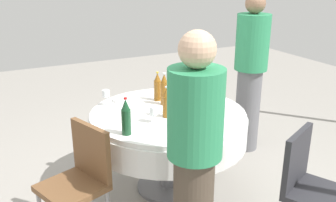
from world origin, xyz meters
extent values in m
plane|color=gray|center=(0.00, 0.00, 0.00)|extent=(10.00, 10.00, 0.00)
cylinder|color=white|center=(0.00, 0.00, 0.72)|extent=(1.32, 1.32, 0.04)
cylinder|color=white|center=(0.00, 0.00, 0.59)|extent=(1.35, 1.35, 0.22)
cylinder|color=slate|center=(0.00, 0.00, 0.24)|extent=(0.14, 0.14, 0.48)
cylinder|color=slate|center=(0.00, 0.00, 0.01)|extent=(0.56, 0.56, 0.03)
cylinder|color=#8C5619|center=(-0.10, 0.06, 0.83)|extent=(0.06, 0.06, 0.18)
cone|color=#8C5619|center=(-0.10, 0.06, 0.95)|extent=(0.06, 0.06, 0.07)
cylinder|color=silver|center=(-0.10, 0.06, 1.00)|extent=(0.02, 0.02, 0.01)
cylinder|color=#194728|center=(-0.27, 0.48, 0.84)|extent=(0.07, 0.07, 0.19)
cone|color=#194728|center=(-0.27, 0.48, 0.97)|extent=(0.06, 0.06, 0.08)
cylinder|color=red|center=(-0.27, 0.48, 1.02)|extent=(0.02, 0.02, 0.01)
cylinder|color=#8C5619|center=(0.18, -0.05, 0.84)|extent=(0.06, 0.06, 0.21)
cone|color=#8C5619|center=(0.18, -0.05, 0.98)|extent=(0.06, 0.06, 0.07)
cylinder|color=silver|center=(0.18, -0.05, 1.03)|extent=(0.03, 0.03, 0.01)
cylinder|color=#8C5619|center=(-0.15, -0.09, 0.84)|extent=(0.07, 0.07, 0.20)
cone|color=#8C5619|center=(-0.15, -0.09, 0.98)|extent=(0.06, 0.06, 0.08)
cylinder|color=red|center=(-0.15, -0.09, 1.03)|extent=(0.03, 0.03, 0.01)
cylinder|color=#8C5619|center=(0.31, -0.05, 0.83)|extent=(0.07, 0.07, 0.19)
cone|color=#8C5619|center=(0.31, -0.05, 0.96)|extent=(0.06, 0.06, 0.07)
cylinder|color=gold|center=(0.31, -0.05, 1.00)|extent=(0.02, 0.02, 0.01)
cylinder|color=#2D6B38|center=(-0.34, -0.31, 0.85)|extent=(0.06, 0.06, 0.21)
cone|color=#2D6B38|center=(-0.34, -0.31, 1.00)|extent=(0.06, 0.06, 0.09)
cylinder|color=red|center=(-0.34, -0.31, 1.04)|extent=(0.02, 0.02, 0.01)
cylinder|color=white|center=(0.39, 0.42, 0.74)|extent=(0.06, 0.06, 0.00)
cylinder|color=white|center=(0.39, 0.42, 0.78)|extent=(0.01, 0.01, 0.08)
cylinder|color=white|center=(0.39, 0.42, 0.85)|extent=(0.06, 0.06, 0.06)
cylinder|color=maroon|center=(0.39, 0.42, 0.83)|extent=(0.05, 0.05, 0.02)
cylinder|color=white|center=(-0.15, 0.20, 0.74)|extent=(0.06, 0.06, 0.00)
cylinder|color=white|center=(-0.15, 0.20, 0.78)|extent=(0.01, 0.01, 0.06)
cylinder|color=white|center=(-0.15, 0.20, 0.84)|extent=(0.06, 0.06, 0.06)
cylinder|color=gold|center=(-0.15, 0.20, 0.82)|extent=(0.05, 0.05, 0.03)
cylinder|color=white|center=(0.15, -0.20, 0.74)|extent=(0.06, 0.06, 0.00)
cylinder|color=white|center=(0.15, -0.20, 0.78)|extent=(0.01, 0.01, 0.07)
cylinder|color=white|center=(0.15, -0.20, 0.85)|extent=(0.07, 0.07, 0.07)
cylinder|color=white|center=(0.10, -0.49, 0.74)|extent=(0.06, 0.06, 0.00)
cylinder|color=white|center=(0.10, -0.49, 0.78)|extent=(0.01, 0.01, 0.06)
cylinder|color=white|center=(0.10, -0.49, 0.84)|extent=(0.07, 0.07, 0.07)
cylinder|color=white|center=(0.44, 0.21, 0.75)|extent=(0.25, 0.25, 0.02)
cylinder|color=white|center=(-0.34, 0.00, 0.75)|extent=(0.25, 0.25, 0.02)
cube|color=silver|center=(0.14, 0.28, 0.74)|extent=(0.06, 0.18, 0.00)
cube|color=silver|center=(-0.05, 0.36, 0.74)|extent=(0.17, 0.09, 0.00)
cube|color=white|center=(0.31, -0.43, 0.75)|extent=(0.18, 0.18, 0.02)
cylinder|color=#2D8C59|center=(-0.90, 0.27, 1.09)|extent=(0.34, 0.34, 0.55)
sphere|color=#D8AD8C|center=(-0.90, 0.27, 1.47)|extent=(0.22, 0.22, 0.22)
cylinder|color=slate|center=(0.34, -1.13, 0.45)|extent=(0.26, 0.26, 0.90)
cylinder|color=#2D8C59|center=(0.34, -1.13, 1.18)|extent=(0.34, 0.34, 0.57)
sphere|color=#8C664C|center=(0.34, -1.13, 1.56)|extent=(0.20, 0.20, 0.20)
cube|color=#2D2D33|center=(-1.18, -0.55, 0.45)|extent=(0.53, 0.53, 0.04)
cube|color=#2D2D33|center=(-1.02, -0.48, 0.66)|extent=(0.21, 0.38, 0.42)
cube|color=brown|center=(-0.34, 0.92, 0.45)|extent=(0.51, 0.51, 0.04)
cube|color=brown|center=(-0.28, 0.75, 0.66)|extent=(0.39, 0.18, 0.42)
cylinder|color=gray|center=(-0.12, 0.82, 0.21)|extent=(0.03, 0.03, 0.43)
camera|label=1|loc=(-2.67, 1.34, 1.91)|focal=40.41mm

